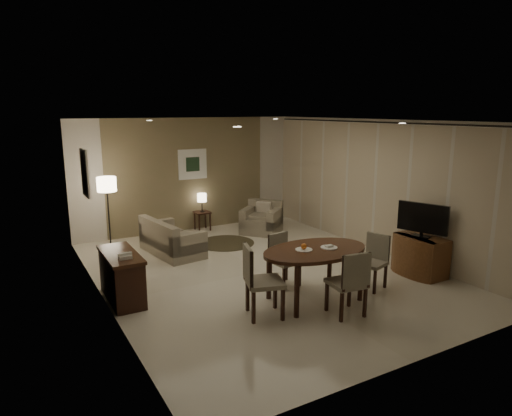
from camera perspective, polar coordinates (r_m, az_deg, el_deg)
room_shell at (r=8.34m, az=-0.68°, el=1.60°), size 5.50×7.00×2.70m
taupe_accent at (r=11.11m, az=-8.43°, el=4.14°), size 3.96×0.03×2.70m
curtain_wall at (r=9.62m, az=14.63°, el=2.45°), size 0.08×6.70×2.58m
curtain_rod at (r=9.49m, az=15.07°, el=10.32°), size 0.03×6.80×0.03m
art_back_frame at (r=11.09m, az=-7.94°, el=5.45°), size 0.72×0.03×0.72m
art_back_canvas at (r=11.08m, az=-7.91°, el=5.44°), size 0.34×0.01×0.34m
art_left_frame at (r=8.14m, az=-20.62°, el=4.11°), size 0.03×0.60×0.80m
art_left_canvas at (r=8.14m, az=-20.51°, el=4.12°), size 0.01×0.46×0.64m
downlight_nl at (r=5.60m, az=-2.37°, el=10.11°), size 0.10×0.10×0.01m
downlight_nr at (r=7.32m, az=17.82°, el=10.05°), size 0.10×0.10×0.01m
downlight_fl at (r=8.95m, az=-13.19°, el=10.61°), size 0.10×0.10×0.01m
downlight_fr at (r=10.12m, az=2.46°, el=11.07°), size 0.10×0.10×0.01m
console_desk at (r=7.38m, az=-16.43°, el=-8.23°), size 0.48×1.20×0.75m
telephone at (r=6.96m, az=-16.06°, el=-5.74°), size 0.20×0.14×0.09m
tv_cabinet at (r=8.65m, az=19.87°, el=-5.60°), size 0.48×0.90×0.70m
flat_tv at (r=8.46m, az=20.11°, el=-1.29°), size 0.36×0.85×0.60m
dining_table at (r=7.14m, az=7.35°, el=-8.25°), size 1.73×1.08×0.81m
chair_near at (r=6.69m, az=11.23°, el=-9.07°), size 0.52×0.52×0.97m
chair_far at (r=7.64m, az=3.68°, el=-6.57°), size 0.46×0.46×0.86m
chair_left at (r=6.51m, az=1.11°, el=-9.13°), size 0.63×0.63×1.04m
chair_right at (r=7.73m, az=14.19°, el=-6.61°), size 0.54×0.54×0.88m
plate_a at (r=6.94m, az=6.00°, el=-5.21°), size 0.26×0.26×0.02m
plate_b at (r=7.10m, az=9.11°, el=-4.90°), size 0.26×0.26×0.02m
fruit_apple at (r=6.92m, az=6.01°, el=-4.79°), size 0.09×0.09×0.09m
napkin at (r=7.09m, az=9.11°, el=-4.72°), size 0.12×0.08×0.03m
round_rug at (r=10.10m, az=-3.78°, el=-4.37°), size 1.25×1.25×0.01m
sofa at (r=9.46m, az=-10.45°, el=-3.50°), size 1.62×0.97×0.72m
armchair at (r=10.82m, az=0.67°, el=-1.19°), size 1.16×1.16×0.75m
side_table at (r=11.19m, az=-6.71°, el=-1.61°), size 0.36×0.36×0.46m
table_lamp at (r=11.09m, az=-6.77°, el=0.79°), size 0.22×0.22×0.50m
floor_lamp at (r=9.95m, az=-17.94°, el=-0.68°), size 0.39×0.39×1.54m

